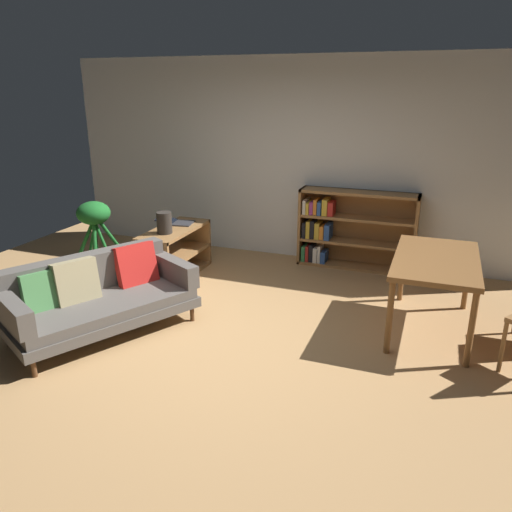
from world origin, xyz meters
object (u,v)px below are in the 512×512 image
at_px(media_console, 175,252).
at_px(potted_floor_plant, 95,231).
at_px(desk_speaker, 164,223).
at_px(fabric_couch, 97,295).
at_px(open_laptop, 177,222).
at_px(bookshelf, 348,229).
at_px(dining_table, 436,265).

height_order(media_console, potted_floor_plant, potted_floor_plant).
bearing_deg(desk_speaker, fabric_couch, -88.55).
bearing_deg(media_console, open_laptop, 109.32).
distance_m(potted_floor_plant, bookshelf, 3.28).
xyz_separation_m(media_console, dining_table, (3.11, -0.43, 0.37)).
xyz_separation_m(potted_floor_plant, dining_table, (4.11, -0.18, 0.12)).
relative_size(desk_speaker, potted_floor_plant, 0.28).
bearing_deg(potted_floor_plant, fabric_couch, -52.48).
relative_size(fabric_couch, open_laptop, 3.83).
bearing_deg(dining_table, media_console, 172.14).
xyz_separation_m(fabric_couch, dining_table, (3.07, 1.17, 0.30)).
bearing_deg(potted_floor_plant, media_console, 13.95).
relative_size(open_laptop, desk_speaker, 1.94).
height_order(fabric_couch, bookshelf, bookshelf).
distance_m(open_laptop, potted_floor_plant, 1.04).
xyz_separation_m(open_laptop, dining_table, (3.19, -0.66, 0.03)).
height_order(fabric_couch, potted_floor_plant, potted_floor_plant).
relative_size(fabric_couch, media_console, 1.70).
xyz_separation_m(desk_speaker, dining_table, (3.10, -0.21, -0.08)).
xyz_separation_m(media_console, potted_floor_plant, (-1.00, -0.25, 0.24)).
xyz_separation_m(potted_floor_plant, bookshelf, (2.97, 1.39, -0.04)).
xyz_separation_m(fabric_couch, open_laptop, (-0.12, 1.83, 0.27)).
bearing_deg(fabric_couch, dining_table, 20.93).
bearing_deg(open_laptop, bookshelf, 23.99).
height_order(desk_speaker, bookshelf, bookshelf).
xyz_separation_m(media_console, bookshelf, (1.97, 1.14, 0.20)).
bearing_deg(dining_table, potted_floor_plant, 177.48).
distance_m(media_console, dining_table, 3.16).
bearing_deg(bookshelf, fabric_couch, -125.12).
xyz_separation_m(open_laptop, bookshelf, (2.05, 0.91, -0.14)).
relative_size(media_console, open_laptop, 2.26).
distance_m(fabric_couch, bookshelf, 3.36).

